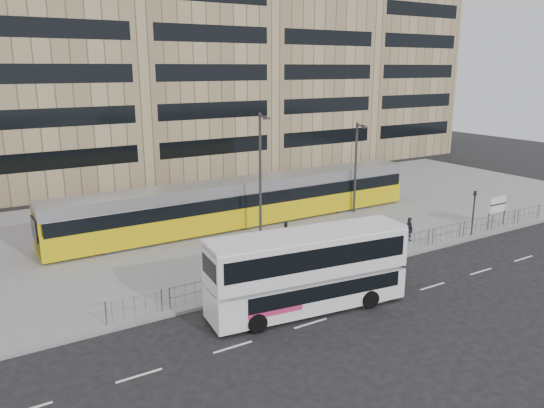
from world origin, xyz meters
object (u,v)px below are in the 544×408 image
pedestrian (409,229)px  ad_panel (376,246)px  station_sign (498,206)px  double_decker_bus (308,268)px  lamp_post_west (261,170)px  lamp_post_east (356,164)px  traffic_light_west (286,241)px  tram (246,202)px  traffic_light_east (474,207)px

pedestrian → ad_panel: bearing=115.9°
pedestrian → station_sign: bearing=-90.2°
double_decker_bus → pedestrian: 12.53m
double_decker_bus → ad_panel: 8.08m
double_decker_bus → station_sign: size_ratio=4.49×
pedestrian → lamp_post_west: bearing=58.7°
pedestrian → lamp_post_east: lamp_post_east is taller
station_sign → double_decker_bus: bearing=-169.0°
ad_panel → traffic_light_west: size_ratio=0.45×
tram → station_sign: (15.11, -10.03, -0.14)m
station_sign → lamp_post_west: (-15.52, 7.17, 2.99)m
double_decker_bus → traffic_light_east: double_decker_bus is taller
lamp_post_east → pedestrian: bearing=-101.9°
traffic_light_east → lamp_post_west: bearing=144.1°
double_decker_bus → station_sign: double_decker_bus is taller
station_sign → traffic_light_west: traffic_light_west is taller
ad_panel → traffic_light_east: traffic_light_east is taller
traffic_light_east → lamp_post_east: (-2.99, 8.77, 1.94)m
tram → traffic_light_east: size_ratio=9.16×
station_sign → traffic_light_east: size_ratio=0.72×
traffic_light_west → tram: bearing=85.0°
station_sign → ad_panel: (-12.00, -0.45, -0.72)m
tram → station_sign: 18.14m
lamp_post_west → lamp_post_east: lamp_post_west is taller
double_decker_bus → tram: size_ratio=0.35×
lamp_post_west → pedestrian: bearing=-38.4°
station_sign → lamp_post_west: size_ratio=0.27×
tram → traffic_light_west: (-2.96, -9.81, 0.30)m
double_decker_bus → lamp_post_east: lamp_post_east is taller
station_sign → lamp_post_east: size_ratio=0.31×
ad_panel → lamp_post_east: size_ratio=0.20×
tram → ad_panel: bearing=-73.5°
traffic_light_east → lamp_post_west: lamp_post_west is taller
tram → ad_panel: size_ratio=20.35×
station_sign → traffic_light_east: (-3.20, -0.42, 0.44)m
traffic_light_west → lamp_post_west: (2.55, 6.95, 2.55)m
double_decker_bus → traffic_light_west: (1.26, 3.85, 0.02)m
tram → ad_panel: 10.97m
double_decker_bus → lamp_post_west: 11.74m
pedestrian → traffic_light_east: (4.54, -1.41, 1.18)m
station_sign → lamp_post_west: lamp_post_west is taller
traffic_light_west → pedestrian: bearing=16.1°
station_sign → pedestrian: station_sign is taller
ad_panel → lamp_post_east: lamp_post_east is taller
lamp_post_east → double_decker_bus: bearing=-137.6°
traffic_light_east → lamp_post_west: (-12.32, 7.59, 2.55)m
pedestrian → traffic_light_west: bearing=101.4°
tram → station_sign: size_ratio=12.79×
traffic_light_west → traffic_light_east: bearing=9.3°
double_decker_bus → lamp_post_east: (13.14, 11.99, 1.95)m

